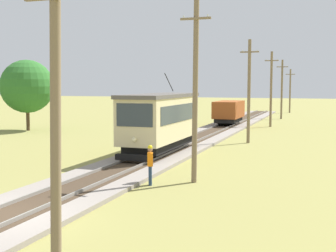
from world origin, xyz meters
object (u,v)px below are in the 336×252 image
Objects in this scene: utility_pole_mid at (249,90)px; track_worker at (150,163)px; utility_pole_distant at (282,89)px; utility_pole_far at (271,88)px; tree_left_near at (27,86)px; utility_pole_horizon at (290,90)px; red_tram at (160,120)px; gravel_pile at (179,120)px; utility_pole_near_tram at (195,88)px; freight_car at (229,111)px; utility_pole_foreground at (55,119)px.

utility_pole_mid is 16.18m from track_worker.
utility_pole_mid is 24.77m from utility_pole_distant.
utility_pole_far is 24.16m from tree_left_near.
utility_pole_horizon is 0.99× the size of tree_left_near.
tree_left_near is (-17.13, 9.99, 1.98)m from red_tram.
track_worker is at bearing -74.39° from gravel_pile.
utility_pole_near_tram reaches higher than gravel_pile.
utility_pole_far reaches higher than tree_left_near.
freight_car is (-0.00, 20.39, -0.64)m from red_tram.
utility_pole_horizon is at bearing 90.00° from utility_pole_mid.
utility_pole_foreground is 0.93× the size of utility_pole_far.
tree_left_near is at bearing -151.69° from utility_pole_far.
utility_pole_horizon is 3.71× the size of track_worker.
utility_pole_foreground is 11.14m from utility_pole_near_tram.
tree_left_near reaches higher than gravel_pile.
utility_pole_far is at bearing 14.35° from freight_car.
utility_pole_mid is (0.00, 14.47, -0.30)m from utility_pole_near_tram.
utility_pole_foreground is 1.07× the size of tree_left_near.
freight_car is at bearing -99.46° from utility_pole_horizon.
track_worker is at bearing -42.54° from tree_left_near.
utility_pole_foreground is (4.14, -17.79, 1.49)m from red_tram.
gravel_pile is at bearing 109.55° from utility_pole_near_tram.
red_tram is 20.86m from gravel_pile.
utility_pole_near_tram reaches higher than utility_pole_far.
gravel_pile is (-9.50, -12.49, -3.28)m from utility_pole_distant.
utility_pole_foreground is at bearing -90.00° from utility_pole_distant.
gravel_pile is at bearing -95.33° from track_worker.
utility_pole_horizon is (4.14, 45.29, 1.21)m from red_tram.
tree_left_near is at bearing -133.28° from utility_pole_distant.
utility_pole_far reaches higher than track_worker.
freight_car is at bearing 31.27° from tree_left_near.
red_tram is 1.11× the size of utility_pole_far.
utility_pole_near_tram reaches higher than utility_pole_mid.
utility_pole_distant is at bearing 82.75° from red_tram.
utility_pole_far is 4.31× the size of track_worker.
utility_pole_horizon is at bearing 58.92° from tree_left_near.
utility_pole_far is 10.19m from gravel_pile.
utility_pole_foreground is at bearing -90.00° from utility_pole_horizon.
utility_pole_horizon is (0.00, 63.08, -0.27)m from utility_pole_foreground.
utility_pole_distant is at bearing 52.73° from gravel_pile.
utility_pole_near_tram reaches higher than utility_pole_horizon.
utility_pole_near_tram is at bearing -38.07° from tree_left_near.
utility_pole_foreground is 10.28m from track_worker.
utility_pole_mid reaches higher than gravel_pile.
tree_left_near is (-17.13, -10.40, 2.61)m from freight_car.
tree_left_near is (-21.27, -35.29, 0.76)m from utility_pole_horizon.
utility_pole_foreground reaches higher than utility_pole_horizon.
utility_pole_near_tram is at bearing -58.13° from red_tram.
gravel_pile is at bearing -110.66° from utility_pole_horizon.
red_tram is at bearing -93.64° from track_worker.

